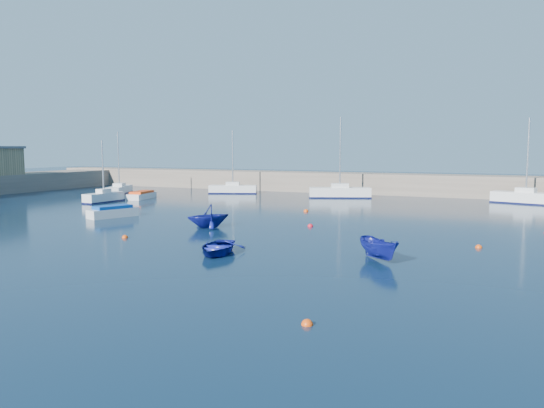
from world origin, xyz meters
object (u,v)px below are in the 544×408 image
at_px(sailboat_4, 119,189).
at_px(sailboat_6, 340,192).
at_px(motorboat_1, 113,212).
at_px(dinghy_right, 379,249).
at_px(sailboat_3, 104,197).
at_px(dinghy_left, 208,216).
at_px(dinghy_center, 217,247).
at_px(sailboat_5, 233,189).
at_px(motorboat_2, 142,195).
at_px(sailboat_7, 526,197).

xyz_separation_m(sailboat_4, sailboat_6, (27.41, 6.66, 0.13)).
distance_m(motorboat_1, dinghy_right, 25.83).
relative_size(sailboat_4, sailboat_6, 0.84).
bearing_deg(sailboat_4, sailboat_3, -81.16).
xyz_separation_m(motorboat_1, dinghy_left, (10.45, -1.56, 0.38)).
height_order(dinghy_center, dinghy_right, dinghy_right).
height_order(sailboat_6, motorboat_1, sailboat_6).
bearing_deg(dinghy_center, sailboat_3, 129.52).
bearing_deg(sailboat_3, sailboat_5, 67.16).
relative_size(sailboat_4, dinghy_right, 2.54).
bearing_deg(dinghy_right, motorboat_2, 101.15).
distance_m(sailboat_4, sailboat_7, 48.03).
xyz_separation_m(sailboat_4, motorboat_2, (7.08, -4.37, -0.12)).
xyz_separation_m(sailboat_3, sailboat_7, (41.51, 17.55, 0.10)).
xyz_separation_m(sailboat_3, dinghy_left, (20.02, -10.97, 0.28)).
bearing_deg(sailboat_5, sailboat_3, 133.87).
xyz_separation_m(motorboat_1, dinghy_center, (16.11, -9.79, -0.10)).
height_order(sailboat_6, motorboat_2, sailboat_6).
xyz_separation_m(sailboat_4, dinghy_center, (31.47, -28.36, -0.17)).
xyz_separation_m(sailboat_6, motorboat_2, (-20.33, -11.03, -0.25)).
distance_m(motorboat_1, dinghy_center, 18.85).
bearing_deg(sailboat_6, motorboat_2, 95.58).
bearing_deg(dinghy_left, sailboat_5, 149.76).
distance_m(dinghy_center, dinghy_right, 8.81).
relative_size(sailboat_3, motorboat_1, 1.53).
distance_m(dinghy_center, dinghy_left, 10.00).
xyz_separation_m(sailboat_4, sailboat_5, (13.00, 6.61, 0.05)).
distance_m(sailboat_5, dinghy_right, 42.54).
relative_size(motorboat_1, dinghy_left, 1.34).
bearing_deg(sailboat_4, dinghy_center, -65.44).
xyz_separation_m(sailboat_7, motorboat_2, (-40.22, -12.75, -0.25)).
height_order(sailboat_4, sailboat_5, sailboat_5).
height_order(sailboat_4, dinghy_left, sailboat_4).
distance_m(sailboat_4, motorboat_2, 8.32).
bearing_deg(sailboat_6, motorboat_1, 131.57).
xyz_separation_m(sailboat_3, sailboat_5, (7.21, 15.78, 0.02)).
height_order(sailboat_4, motorboat_2, sailboat_4).
relative_size(sailboat_5, motorboat_2, 1.74).
relative_size(dinghy_left, dinghy_right, 1.04).
height_order(sailboat_7, motorboat_1, sailboat_7).
bearing_deg(sailboat_7, motorboat_2, 123.98).
bearing_deg(dinghy_right, dinghy_left, 111.47).
bearing_deg(motorboat_2, sailboat_3, -116.07).
bearing_deg(sailboat_4, dinghy_left, -61.38).
xyz_separation_m(sailboat_3, dinghy_center, (25.69, -19.20, -0.20)).
relative_size(motorboat_1, dinghy_right, 1.40).
bearing_deg(sailboat_4, sailboat_5, 3.56).
distance_m(sailboat_7, dinghy_right, 35.39).
relative_size(sailboat_5, motorboat_1, 1.85).
height_order(motorboat_2, dinghy_center, motorboat_2).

